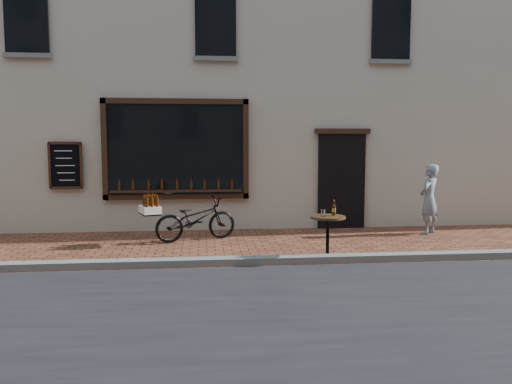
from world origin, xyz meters
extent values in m
plane|color=#5A2E1D|center=(0.00, 0.00, 0.00)|extent=(90.00, 90.00, 0.00)
cube|color=slate|center=(0.00, 0.20, 0.06)|extent=(90.00, 0.25, 0.12)
cube|color=beige|center=(0.00, 6.50, 5.00)|extent=(28.00, 6.00, 10.00)
cube|color=black|center=(-1.90, 3.45, 1.85)|extent=(3.00, 0.06, 2.00)
cube|color=black|center=(-1.90, 3.43, 2.91)|extent=(3.24, 0.10, 0.12)
cube|color=black|center=(-1.90, 3.43, 0.79)|extent=(3.24, 0.10, 0.12)
cube|color=black|center=(-3.46, 3.43, 1.85)|extent=(0.12, 0.10, 2.24)
cube|color=black|center=(-0.34, 3.43, 1.85)|extent=(0.12, 0.10, 2.24)
cube|color=black|center=(-1.90, 3.38, 0.92)|extent=(2.90, 0.16, 0.05)
cube|color=black|center=(1.90, 3.46, 1.10)|extent=(1.10, 0.10, 2.20)
cube|color=black|center=(1.90, 3.43, 2.26)|extent=(1.30, 0.10, 0.12)
cube|color=black|center=(-4.30, 3.44, 1.50)|extent=(0.62, 0.04, 0.92)
cylinder|color=#3D1C07|center=(-3.15, 3.38, 1.04)|extent=(0.06, 0.06, 0.19)
cylinder|color=#3D1C07|center=(-2.84, 3.38, 1.04)|extent=(0.06, 0.06, 0.19)
cylinder|color=#3D1C07|center=(-2.52, 3.38, 1.04)|extent=(0.06, 0.06, 0.19)
cylinder|color=#3D1C07|center=(-2.21, 3.38, 1.04)|extent=(0.06, 0.06, 0.19)
cylinder|color=#3D1C07|center=(-1.90, 3.38, 1.04)|extent=(0.06, 0.06, 0.19)
cylinder|color=#3D1C07|center=(-1.59, 3.38, 1.04)|extent=(0.06, 0.06, 0.19)
cylinder|color=#3D1C07|center=(-1.27, 3.38, 1.04)|extent=(0.06, 0.06, 0.19)
cylinder|color=#3D1C07|center=(-0.96, 3.38, 1.04)|extent=(0.06, 0.06, 0.19)
cylinder|color=#3D1C07|center=(-0.65, 3.38, 1.04)|extent=(0.06, 0.06, 0.19)
cube|color=black|center=(-5.00, 3.46, 4.60)|extent=(0.90, 0.06, 1.40)
cube|color=black|center=(-1.00, 3.46, 4.60)|extent=(0.90, 0.06, 1.40)
cube|color=black|center=(3.00, 3.46, 4.60)|extent=(0.90, 0.06, 1.40)
imported|color=black|center=(-1.46, 2.30, 0.45)|extent=(1.80, 1.13, 0.89)
cube|color=black|center=(-2.35, 1.98, 0.61)|extent=(0.48, 0.56, 0.03)
cube|color=white|center=(-2.35, 1.98, 0.70)|extent=(0.48, 0.58, 0.14)
cylinder|color=#3D1C07|center=(-2.19, 1.84, 0.86)|extent=(0.06, 0.06, 0.19)
cylinder|color=#3D1C07|center=(-2.29, 1.81, 0.86)|extent=(0.06, 0.06, 0.19)
cylinder|color=#3D1C07|center=(-2.38, 1.78, 0.86)|extent=(0.06, 0.06, 0.19)
cylinder|color=#3D1C07|center=(-2.23, 1.96, 0.86)|extent=(0.06, 0.06, 0.19)
cylinder|color=#3D1C07|center=(-2.33, 1.92, 0.86)|extent=(0.06, 0.06, 0.19)
cylinder|color=#3D1C07|center=(-2.42, 1.89, 0.86)|extent=(0.06, 0.06, 0.19)
cylinder|color=#3D1C07|center=(-2.27, 2.07, 0.86)|extent=(0.06, 0.06, 0.19)
cylinder|color=#3D1C07|center=(-2.37, 2.03, 0.86)|extent=(0.06, 0.06, 0.19)
cylinder|color=#3D1C07|center=(-2.46, 2.00, 0.86)|extent=(0.06, 0.06, 0.19)
cylinder|color=#3D1C07|center=(-2.31, 2.18, 0.86)|extent=(0.06, 0.06, 0.19)
cylinder|color=#3D1C07|center=(-2.41, 2.15, 0.86)|extent=(0.06, 0.06, 0.19)
cylinder|color=black|center=(0.80, 0.35, 0.01)|extent=(0.44, 0.44, 0.03)
cylinder|color=black|center=(0.80, 0.35, 0.38)|extent=(0.06, 0.06, 0.69)
cylinder|color=#322010|center=(0.80, 0.35, 0.74)|extent=(0.59, 0.59, 0.04)
cylinder|color=gold|center=(0.92, 0.41, 0.86)|extent=(0.06, 0.06, 0.06)
cylinder|color=white|center=(0.70, 0.28, 0.83)|extent=(0.08, 0.08, 0.13)
imported|color=gray|center=(3.61, 2.53, 0.77)|extent=(0.66, 0.65, 1.53)
camera|label=1|loc=(-1.29, -7.85, 2.02)|focal=35.00mm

